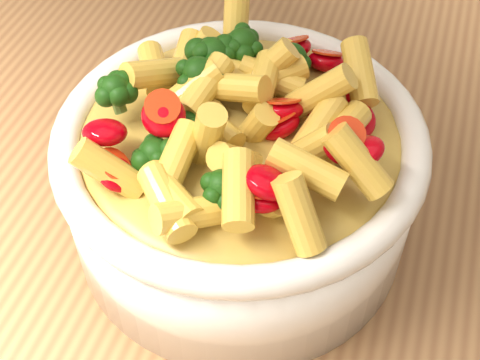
% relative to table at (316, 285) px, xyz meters
% --- Properties ---
extents(table, '(1.20, 0.80, 0.90)m').
position_rel_table_xyz_m(table, '(0.00, 0.00, 0.00)').
color(table, '#A17145').
rests_on(table, ground).
extents(serving_bowl, '(0.27, 0.27, 0.12)m').
position_rel_table_xyz_m(serving_bowl, '(-0.07, -0.03, 0.16)').
color(serving_bowl, white).
rests_on(serving_bowl, table).
extents(pasta_salad, '(0.21, 0.21, 0.05)m').
position_rel_table_xyz_m(pasta_salad, '(-0.07, -0.03, 0.23)').
color(pasta_salad, '#FEBF50').
rests_on(pasta_salad, serving_bowl).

